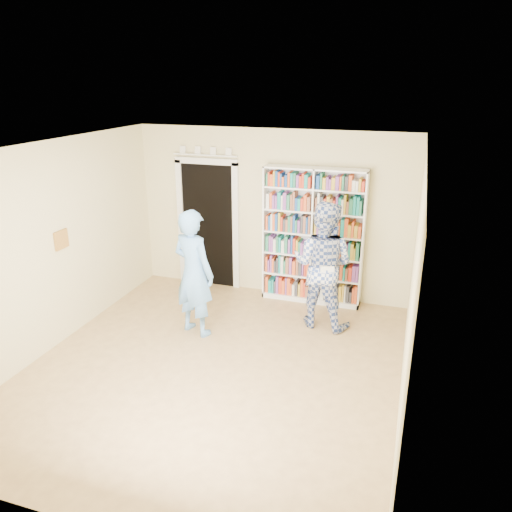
# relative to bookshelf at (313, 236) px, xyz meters

# --- Properties ---
(floor) EXTENTS (5.00, 5.00, 0.00)m
(floor) POSITION_rel_bookshelf_xyz_m (-0.73, -2.34, -1.09)
(floor) COLOR #987449
(floor) RESTS_ON ground
(ceiling) EXTENTS (5.00, 5.00, 0.00)m
(ceiling) POSITION_rel_bookshelf_xyz_m (-0.73, -2.34, 1.61)
(ceiling) COLOR white
(ceiling) RESTS_ON wall_back
(wall_back) EXTENTS (4.50, 0.00, 4.50)m
(wall_back) POSITION_rel_bookshelf_xyz_m (-0.73, 0.16, 0.26)
(wall_back) COLOR beige
(wall_back) RESTS_ON floor
(wall_left) EXTENTS (0.00, 5.00, 5.00)m
(wall_left) POSITION_rel_bookshelf_xyz_m (-2.98, -2.34, 0.26)
(wall_left) COLOR beige
(wall_left) RESTS_ON floor
(wall_right) EXTENTS (0.00, 5.00, 5.00)m
(wall_right) POSITION_rel_bookshelf_xyz_m (1.52, -2.34, 0.26)
(wall_right) COLOR beige
(wall_right) RESTS_ON floor
(bookshelf) EXTENTS (1.57, 0.29, 2.16)m
(bookshelf) POSITION_rel_bookshelf_xyz_m (0.00, 0.00, 0.00)
(bookshelf) COLOR white
(bookshelf) RESTS_ON floor
(doorway) EXTENTS (1.10, 0.08, 2.43)m
(doorway) POSITION_rel_bookshelf_xyz_m (-1.83, 0.13, 0.09)
(doorway) COLOR black
(doorway) RESTS_ON floor
(wall_art) EXTENTS (0.03, 0.25, 0.25)m
(wall_art) POSITION_rel_bookshelf_xyz_m (-2.96, -2.14, 0.31)
(wall_art) COLOR brown
(wall_art) RESTS_ON wall_left
(man_blue) EXTENTS (0.76, 0.62, 1.80)m
(man_blue) POSITION_rel_bookshelf_xyz_m (-1.33, -1.56, -0.19)
(man_blue) COLOR #649EDF
(man_blue) RESTS_ON floor
(man_plaid) EXTENTS (1.01, 0.84, 1.85)m
(man_plaid) POSITION_rel_bookshelf_xyz_m (0.31, -0.77, -0.17)
(man_plaid) COLOR #2E478F
(man_plaid) RESTS_ON floor
(paper_sheet) EXTENTS (0.18, 0.06, 0.26)m
(paper_sheet) POSITION_rel_bookshelf_xyz_m (0.42, -1.05, -0.20)
(paper_sheet) COLOR white
(paper_sheet) RESTS_ON man_plaid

